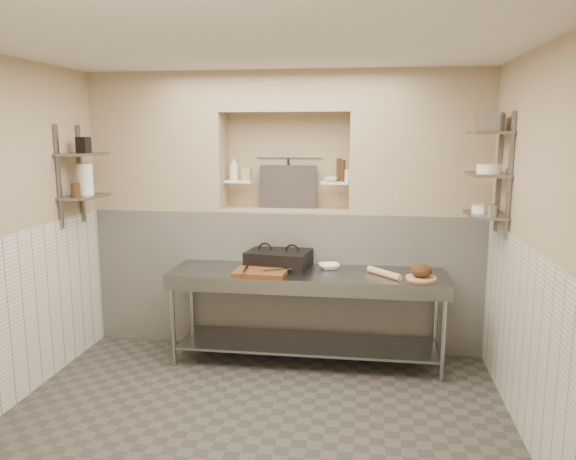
% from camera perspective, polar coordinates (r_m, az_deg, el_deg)
% --- Properties ---
extents(floor, '(4.00, 3.90, 0.10)m').
position_cam_1_polar(floor, '(4.62, -3.52, -19.35)').
color(floor, '#47433F').
rests_on(floor, ground).
extents(ceiling, '(4.00, 3.90, 0.10)m').
position_cam_1_polar(ceiling, '(4.08, -3.97, 19.00)').
color(ceiling, silver).
rests_on(ceiling, ground).
extents(wall_right, '(0.10, 3.90, 2.80)m').
position_cam_1_polar(wall_right, '(4.20, 24.82, -2.06)').
color(wall_right, tan).
rests_on(wall_right, ground).
extents(wall_back, '(4.00, 0.10, 2.80)m').
position_cam_1_polar(wall_back, '(6.05, 0.17, 2.28)').
color(wall_back, tan).
rests_on(wall_back, ground).
extents(wall_front, '(4.00, 0.10, 2.80)m').
position_cam_1_polar(wall_front, '(2.26, -14.43, -11.27)').
color(wall_front, tan).
rests_on(wall_front, ground).
extents(backwall_lower, '(4.00, 0.40, 1.40)m').
position_cam_1_polar(backwall_lower, '(5.94, -0.17, -4.75)').
color(backwall_lower, white).
rests_on(backwall_lower, floor).
extents(alcove_sill, '(1.30, 0.40, 0.02)m').
position_cam_1_polar(alcove_sill, '(5.80, -0.18, 2.05)').
color(alcove_sill, tan).
rests_on(alcove_sill, backwall_lower).
extents(backwall_pillar_left, '(1.35, 0.40, 1.40)m').
position_cam_1_polar(backwall_pillar_left, '(6.09, -12.76, 8.69)').
color(backwall_pillar_left, tan).
rests_on(backwall_pillar_left, backwall_lower).
extents(backwall_pillar_right, '(1.35, 0.40, 1.40)m').
position_cam_1_polar(backwall_pillar_right, '(5.71, 13.24, 8.61)').
color(backwall_pillar_right, tan).
rests_on(backwall_pillar_right, backwall_lower).
extents(backwall_header, '(1.30, 0.40, 0.40)m').
position_cam_1_polar(backwall_header, '(5.76, -0.18, 13.85)').
color(backwall_header, tan).
rests_on(backwall_header, backwall_lower).
extents(wainscot_left, '(0.02, 3.90, 1.40)m').
position_cam_1_polar(wainscot_left, '(5.08, -26.45, -8.40)').
color(wainscot_left, white).
rests_on(wainscot_left, floor).
extents(wainscot_right, '(0.02, 3.90, 1.40)m').
position_cam_1_polar(wainscot_right, '(4.37, 23.38, -11.07)').
color(wainscot_right, white).
rests_on(wainscot_right, floor).
extents(alcove_shelf_left, '(0.28, 0.16, 0.02)m').
position_cam_1_polar(alcove_shelf_left, '(5.87, -5.03, 4.94)').
color(alcove_shelf_left, white).
rests_on(alcove_shelf_left, backwall_lower).
extents(alcove_shelf_right, '(0.28, 0.16, 0.02)m').
position_cam_1_polar(alcove_shelf_right, '(5.72, 4.80, 4.82)').
color(alcove_shelf_right, white).
rests_on(alcove_shelf_right, backwall_lower).
extents(utensil_rail, '(0.70, 0.02, 0.02)m').
position_cam_1_polar(utensil_rail, '(5.92, 0.06, 7.45)').
color(utensil_rail, gray).
rests_on(utensil_rail, wall_back).
extents(hanging_steel, '(0.02, 0.02, 0.30)m').
position_cam_1_polar(hanging_steel, '(5.91, 0.03, 5.80)').
color(hanging_steel, black).
rests_on(hanging_steel, utensil_rail).
extents(splash_panel, '(0.60, 0.08, 0.45)m').
position_cam_1_polar(splash_panel, '(5.88, -0.04, 4.40)').
color(splash_panel, '#383330').
rests_on(splash_panel, alcove_sill).
extents(shelf_rail_left_a, '(0.03, 0.03, 0.95)m').
position_cam_1_polar(shelf_rail_left_a, '(5.92, -20.31, 5.38)').
color(shelf_rail_left_a, slate).
rests_on(shelf_rail_left_a, wall_left).
extents(shelf_rail_left_b, '(0.03, 0.03, 0.95)m').
position_cam_1_polar(shelf_rail_left_b, '(5.57, -22.26, 5.01)').
color(shelf_rail_left_b, slate).
rests_on(shelf_rail_left_b, wall_left).
extents(wall_shelf_left_lower, '(0.30, 0.50, 0.02)m').
position_cam_1_polar(wall_shelf_left_lower, '(5.69, -19.94, 3.23)').
color(wall_shelf_left_lower, slate).
rests_on(wall_shelf_left_lower, wall_left).
extents(wall_shelf_left_upper, '(0.30, 0.50, 0.03)m').
position_cam_1_polar(wall_shelf_left_upper, '(5.67, -20.18, 7.25)').
color(wall_shelf_left_upper, slate).
rests_on(wall_shelf_left_upper, wall_left).
extents(shelf_rail_right_a, '(0.03, 0.03, 1.05)m').
position_cam_1_polar(shelf_rail_right_a, '(5.32, 20.61, 5.47)').
color(shelf_rail_right_a, slate).
rests_on(shelf_rail_right_a, wall_right).
extents(shelf_rail_right_b, '(0.03, 0.03, 1.05)m').
position_cam_1_polar(shelf_rail_right_b, '(4.93, 21.59, 5.10)').
color(shelf_rail_right_b, slate).
rests_on(shelf_rail_right_b, wall_right).
extents(wall_shelf_right_lower, '(0.30, 0.50, 0.02)m').
position_cam_1_polar(wall_shelf_right_lower, '(5.14, 19.37, 1.47)').
color(wall_shelf_right_lower, slate).
rests_on(wall_shelf_right_lower, wall_right).
extents(wall_shelf_right_mid, '(0.30, 0.50, 0.02)m').
position_cam_1_polar(wall_shelf_right_mid, '(5.10, 19.60, 5.36)').
color(wall_shelf_right_mid, slate).
rests_on(wall_shelf_right_mid, wall_right).
extents(wall_shelf_right_upper, '(0.30, 0.50, 0.03)m').
position_cam_1_polar(wall_shelf_right_upper, '(5.09, 19.83, 9.29)').
color(wall_shelf_right_upper, slate).
rests_on(wall_shelf_right_upper, wall_right).
extents(prep_table, '(2.60, 0.70, 0.90)m').
position_cam_1_polar(prep_table, '(5.38, 1.92, -6.96)').
color(prep_table, gray).
rests_on(prep_table, floor).
extents(panini_press, '(0.65, 0.51, 0.16)m').
position_cam_1_polar(panini_press, '(5.51, -0.95, -2.93)').
color(panini_press, black).
rests_on(panini_press, prep_table).
extents(cutting_board, '(0.50, 0.36, 0.04)m').
position_cam_1_polar(cutting_board, '(5.21, -2.79, -4.35)').
color(cutting_board, brown).
rests_on(cutting_board, prep_table).
extents(knife_blade, '(0.25, 0.16, 0.01)m').
position_cam_1_polar(knife_blade, '(5.20, -1.08, -4.06)').
color(knife_blade, gray).
rests_on(knife_blade, cutting_board).
extents(tongs, '(0.03, 0.27, 0.02)m').
position_cam_1_polar(tongs, '(5.18, -4.41, -4.03)').
color(tongs, gray).
rests_on(tongs, cutting_board).
extents(mixing_bowl, '(0.25, 0.25, 0.05)m').
position_cam_1_polar(mixing_bowl, '(5.44, 4.20, -3.71)').
color(mixing_bowl, white).
rests_on(mixing_bowl, prep_table).
extents(rolling_pin, '(0.32, 0.34, 0.06)m').
position_cam_1_polar(rolling_pin, '(5.22, 9.75, -4.34)').
color(rolling_pin, '#DDBB83').
rests_on(rolling_pin, prep_table).
extents(bread_board, '(0.28, 0.28, 0.02)m').
position_cam_1_polar(bread_board, '(5.22, 13.36, -4.74)').
color(bread_board, '#DDBB83').
rests_on(bread_board, prep_table).
extents(bread_loaf, '(0.19, 0.19, 0.12)m').
position_cam_1_polar(bread_loaf, '(5.21, 13.39, -4.03)').
color(bread_loaf, '#4C2D19').
rests_on(bread_loaf, bread_board).
extents(bottle_soap, '(0.09, 0.10, 0.24)m').
position_cam_1_polar(bottle_soap, '(5.87, -5.50, 6.24)').
color(bottle_soap, white).
rests_on(bottle_soap, alcove_shelf_left).
extents(jar_alcove, '(0.09, 0.09, 0.13)m').
position_cam_1_polar(jar_alcove, '(5.83, -4.23, 5.70)').
color(jar_alcove, tan).
rests_on(jar_alcove, alcove_shelf_left).
extents(bowl_alcove, '(0.18, 0.18, 0.04)m').
position_cam_1_polar(bowl_alcove, '(5.70, 4.38, 5.15)').
color(bowl_alcove, white).
rests_on(bowl_alcove, alcove_shelf_right).
extents(condiment_a, '(0.06, 0.06, 0.22)m').
position_cam_1_polar(condiment_a, '(5.70, 5.56, 6.02)').
color(condiment_a, '#3A2515').
rests_on(condiment_a, alcove_shelf_right).
extents(condiment_b, '(0.06, 0.06, 0.23)m').
position_cam_1_polar(condiment_b, '(5.72, 5.22, 6.11)').
color(condiment_b, '#3A2515').
rests_on(condiment_b, alcove_shelf_right).
extents(condiment_c, '(0.07, 0.07, 0.12)m').
position_cam_1_polar(condiment_c, '(5.71, 6.02, 5.53)').
color(condiment_c, white).
rests_on(condiment_c, alcove_shelf_right).
extents(jug_left, '(0.15, 0.15, 0.30)m').
position_cam_1_polar(jug_left, '(5.70, -19.91, 4.86)').
color(jug_left, white).
rests_on(jug_left, wall_shelf_left_lower).
extents(jar_left, '(0.09, 0.09, 0.13)m').
position_cam_1_polar(jar_left, '(5.54, -20.78, 3.83)').
color(jar_left, '#3A2515').
rests_on(jar_left, wall_shelf_left_lower).
extents(box_left_upper, '(0.11, 0.11, 0.15)m').
position_cam_1_polar(box_left_upper, '(5.69, -20.07, 8.13)').
color(box_left_upper, black).
rests_on(box_left_upper, wall_shelf_left_upper).
extents(bowl_right, '(0.21, 0.21, 0.06)m').
position_cam_1_polar(bowl_right, '(5.18, 19.29, 2.03)').
color(bowl_right, white).
rests_on(bowl_right, wall_shelf_right_lower).
extents(canister_right, '(0.10, 0.10, 0.10)m').
position_cam_1_polar(canister_right, '(4.92, 19.89, 1.84)').
color(canister_right, gray).
rests_on(canister_right, wall_shelf_right_lower).
extents(bowl_right_mid, '(0.20, 0.20, 0.08)m').
position_cam_1_polar(bowl_right_mid, '(5.04, 19.76, 5.88)').
color(bowl_right_mid, white).
rests_on(bowl_right_mid, wall_shelf_right_mid).
extents(basket_right, '(0.21, 0.24, 0.14)m').
position_cam_1_polar(basket_right, '(5.11, 19.84, 10.21)').
color(basket_right, gray).
rests_on(basket_right, wall_shelf_right_upper).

